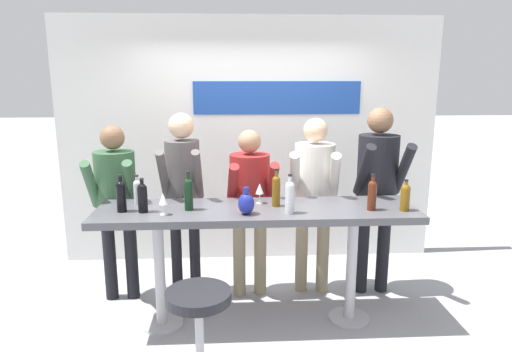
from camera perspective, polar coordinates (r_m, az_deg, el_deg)
ground_plane at (r=4.21m, az=0.08°, el=-17.76°), size 40.00×40.00×0.00m
back_wall at (r=5.20m, az=-0.83°, el=4.37°), size 4.25×0.12×2.76m
tasting_table at (r=3.83m, az=0.08°, el=-6.03°), size 2.65×0.67×1.04m
bar_stool at (r=3.26m, az=-7.12°, el=-17.81°), size 0.47×0.47×0.72m
person_far_left at (r=4.41m, az=-17.10°, el=-2.27°), size 0.45×0.54×1.68m
person_left at (r=4.29m, az=-9.10°, el=-1.03°), size 0.39×0.53×1.79m
person_center_left at (r=4.31m, az=-0.78°, el=-2.54°), size 0.49×0.57×1.63m
person_center at (r=4.39m, az=7.25°, el=-1.43°), size 0.51×0.61×1.73m
person_center_right at (r=4.49m, az=14.91°, el=-0.60°), size 0.46×0.57×1.83m
wine_bottle_0 at (r=3.99m, az=-14.59°, el=-1.81°), size 0.07×0.07×0.26m
wine_bottle_1 at (r=3.88m, az=18.16°, el=-2.40°), size 0.08×0.08×0.26m
wine_bottle_2 at (r=3.81m, az=2.54°, el=-1.69°), size 0.07×0.07×0.32m
wine_bottle_3 at (r=3.75m, az=-14.00°, el=-2.49°), size 0.08×0.08×0.28m
wine_bottle_4 at (r=3.74m, az=-8.43°, el=-2.07°), size 0.07×0.07×0.32m
wine_bottle_5 at (r=3.62m, az=4.24°, el=-2.46°), size 0.08×0.08×0.32m
wine_bottle_6 at (r=3.81m, az=-16.51°, el=-2.26°), size 0.08×0.08×0.30m
wine_bottle_7 at (r=3.82m, az=14.32°, el=-2.17°), size 0.07×0.07×0.30m
wine_glass_0 at (r=3.89m, az=0.46°, el=-1.67°), size 0.07×0.07×0.18m
wine_glass_1 at (r=3.65m, az=-11.54°, el=-2.91°), size 0.07×0.07×0.18m
decorative_vase at (r=3.60m, az=-1.23°, el=-3.45°), size 0.13×0.13×0.22m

